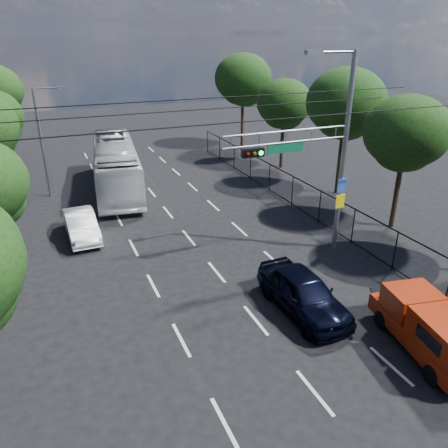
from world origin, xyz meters
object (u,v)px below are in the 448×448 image
signal_mast (323,150)px  navy_hatchback (303,292)px  white_bus (116,166)px  white_van (81,225)px  red_pickup (431,328)px

signal_mast → navy_hatchback: 6.87m
white_bus → white_van: white_bus is taller
signal_mast → white_bus: 15.93m
signal_mast → white_bus: bearing=118.0°
signal_mast → navy_hatchback: size_ratio=1.98×
white_bus → white_van: 8.11m
signal_mast → red_pickup: bearing=-94.6°
signal_mast → white_van: size_ratio=2.21×
signal_mast → white_van: signal_mast is taller
red_pickup → navy_hatchback: bearing=124.9°
white_bus → signal_mast: bearing=-54.8°
signal_mast → navy_hatchback: (-3.28, -4.10, -4.43)m
navy_hatchback → white_bus: white_bus is taller
red_pickup → white_bus: bearing=107.1°
red_pickup → white_bus: white_bus is taller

